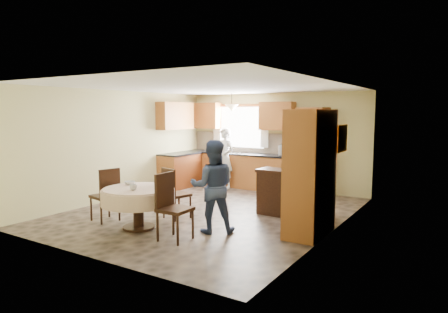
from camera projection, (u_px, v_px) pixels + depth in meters
floor at (210, 212)px, 8.08m from camera, size 5.00×6.00×0.01m
ceiling at (210, 87)px, 7.80m from camera, size 5.00×6.00×0.01m
wall_back at (274, 141)px, 10.46m from camera, size 5.00×0.02×2.50m
wall_front at (86, 168)px, 5.42m from camera, size 5.00×0.02×2.50m
wall_left at (121, 145)px, 9.26m from camera, size 0.02×6.00×2.50m
wall_right at (334, 158)px, 6.61m from camera, size 0.02×6.00×2.50m
window at (241, 127)px, 10.94m from camera, size 1.40×0.03×1.10m
curtain_left at (217, 125)px, 11.29m from camera, size 0.22×0.02×1.15m
curtain_right at (265, 126)px, 10.49m from camera, size 0.22×0.02×1.15m
base_cab_back at (240, 171)px, 10.75m from camera, size 3.30×0.60×0.88m
counter_back at (240, 154)px, 10.70m from camera, size 3.30×0.64×0.04m
base_cab_left at (180, 171)px, 10.71m from camera, size 0.60×1.20×0.88m
counter_left at (180, 154)px, 10.66m from camera, size 0.64×1.20×0.04m
backsplash at (246, 143)px, 10.91m from camera, size 3.30×0.02×0.55m
wall_cab_left at (206, 116)px, 11.34m from camera, size 0.85×0.33×0.72m
wall_cab_right at (277, 116)px, 10.17m from camera, size 0.90×0.33×0.72m
wall_cab_side at (175, 116)px, 10.62m from camera, size 0.33×1.20×0.72m
oven_tower at (312, 152)px, 9.61m from camera, size 0.66×0.62×2.12m
oven_upper at (308, 145)px, 9.33m from camera, size 0.56×0.01×0.45m
oven_lower at (307, 166)px, 9.38m from camera, size 0.56×0.01×0.45m
pendant at (232, 108)px, 10.47m from camera, size 0.36×0.36×0.18m
sideboard at (287, 194)px, 7.73m from camera, size 1.19×0.52×0.84m
space_heater at (312, 199)px, 8.09m from camera, size 0.37×0.27×0.49m
cupboard at (310, 173)px, 6.48m from camera, size 0.54×1.08×2.05m
dining_table at (138, 197)px, 6.88m from camera, size 1.25×1.25×0.71m
chair_left at (107, 192)px, 7.31m from camera, size 0.51×0.51×0.99m
chair_back at (173, 191)px, 7.49m from camera, size 0.51×0.51×0.97m
chair_right at (171, 203)px, 6.28m from camera, size 0.47×0.47×1.06m
framed_picture at (341, 138)px, 7.01m from camera, size 0.06×0.58×0.48m
microwave at (290, 151)px, 9.87m from camera, size 0.54×0.40×0.28m
person_sink at (225, 158)px, 10.50m from camera, size 0.66×0.52×1.60m
person_dining at (213, 186)px, 6.65m from camera, size 0.96×0.91×1.55m
bowl_sideboard at (270, 170)px, 7.88m from camera, size 0.22×0.22×0.05m
bottle_sideboard at (300, 166)px, 7.54m from camera, size 0.15×0.15×0.29m
cup_table at (133, 187)px, 6.67m from camera, size 0.13×0.13×0.10m
bowl_table at (130, 183)px, 7.18m from camera, size 0.20×0.20×0.06m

